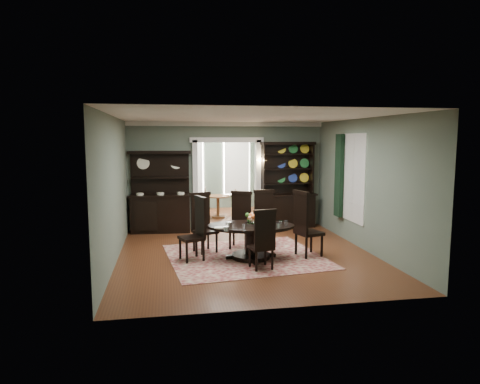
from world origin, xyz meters
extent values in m
cube|color=#5C3018|center=(0.00, 0.00, -0.01)|extent=(5.50, 6.00, 0.01)
cube|color=white|center=(0.00, 0.00, 3.00)|extent=(5.50, 6.00, 0.01)
cube|color=#606D5B|center=(-2.75, 0.00, 1.50)|extent=(0.01, 6.00, 3.00)
cube|color=#606D5B|center=(2.75, 0.00, 1.50)|extent=(0.01, 6.00, 3.00)
cube|color=#606D5B|center=(0.00, -3.00, 1.50)|extent=(5.50, 0.01, 3.00)
cube|color=#606D5B|center=(-1.83, 3.00, 1.50)|extent=(1.85, 0.01, 3.00)
cube|color=#606D5B|center=(1.83, 3.00, 1.50)|extent=(1.85, 0.01, 3.00)
cube|color=#606D5B|center=(0.00, 3.00, 2.75)|extent=(1.80, 0.01, 0.50)
cube|color=silver|center=(0.00, 2.95, 2.94)|extent=(5.50, 0.10, 0.12)
cube|color=#5C3018|center=(0.00, 4.75, -0.01)|extent=(3.50, 3.50, 0.01)
cube|color=white|center=(0.00, 4.75, 3.00)|extent=(3.50, 3.50, 0.01)
cube|color=#606D5B|center=(-1.75, 4.75, 1.50)|extent=(0.01, 3.50, 3.00)
cube|color=#606D5B|center=(1.75, 4.75, 1.50)|extent=(0.01, 3.50, 3.00)
cube|color=#606D5B|center=(0.00, 6.50, 1.50)|extent=(3.50, 0.01, 3.00)
cube|color=silver|center=(-0.85, 6.45, 1.55)|extent=(1.05, 0.06, 2.20)
cube|color=silver|center=(0.85, 6.45, 1.55)|extent=(1.05, 0.06, 2.20)
cube|color=silver|center=(-0.90, 3.00, 1.25)|extent=(0.14, 0.25, 2.50)
cube|color=silver|center=(0.90, 3.00, 1.25)|extent=(0.14, 0.25, 2.50)
cube|color=silver|center=(0.00, 3.00, 2.50)|extent=(2.08, 0.25, 0.14)
cube|color=white|center=(2.74, 0.60, 1.60)|extent=(0.02, 1.10, 2.00)
cube|color=silver|center=(2.73, 0.60, 1.60)|extent=(0.01, 1.22, 2.12)
cube|color=black|center=(2.65, 1.28, 1.60)|extent=(0.10, 0.35, 2.10)
cube|color=gold|center=(0.95, 2.92, 1.85)|extent=(0.08, 0.05, 0.18)
sphere|color=#FFD88C|center=(0.85, 2.77, 1.93)|extent=(0.07, 0.07, 0.07)
sphere|color=#FFD88C|center=(1.05, 2.77, 1.93)|extent=(0.07, 0.07, 0.07)
cube|color=maroon|center=(-0.05, -0.14, 0.01)|extent=(3.53, 3.27, 0.01)
ellipsoid|color=black|center=(0.05, -0.28, 0.70)|extent=(1.99, 1.41, 0.05)
cylinder|color=black|center=(0.05, -0.28, 0.67)|extent=(1.93, 1.93, 0.03)
cylinder|color=black|center=(0.05, -0.28, 0.37)|extent=(0.23, 0.23, 0.64)
cylinder|color=black|center=(0.05, -0.28, 0.05)|extent=(0.81, 0.81, 0.10)
cylinder|color=silver|center=(0.07, -0.33, 0.76)|extent=(0.31, 0.31, 0.06)
cube|color=black|center=(-0.86, 0.38, 0.47)|extent=(0.62, 0.61, 0.06)
cube|color=black|center=(-0.95, 0.57, 0.89)|extent=(0.45, 0.25, 0.80)
cube|color=black|center=(-0.95, 0.57, 1.30)|extent=(0.50, 0.28, 0.08)
cylinder|color=black|center=(-0.95, 0.13, 0.24)|extent=(0.05, 0.05, 0.47)
cylinder|color=black|center=(-0.62, 0.29, 0.24)|extent=(0.05, 0.05, 0.47)
cylinder|color=black|center=(-1.11, 0.47, 0.24)|extent=(0.05, 0.05, 0.47)
cylinder|color=black|center=(-0.77, 0.62, 0.24)|extent=(0.05, 0.05, 0.47)
cube|color=black|center=(-0.04, 0.62, 0.47)|extent=(0.60, 0.59, 0.06)
cube|color=black|center=(0.04, 0.81, 0.87)|extent=(0.45, 0.23, 0.79)
cube|color=black|center=(0.04, 0.81, 1.28)|extent=(0.50, 0.26, 0.08)
cylinder|color=black|center=(-0.28, 0.52, 0.23)|extent=(0.05, 0.05, 0.47)
cylinder|color=black|center=(0.06, 0.38, 0.23)|extent=(0.05, 0.05, 0.47)
cylinder|color=black|center=(-0.14, 0.86, 0.23)|extent=(0.05, 0.05, 0.47)
cylinder|color=black|center=(0.20, 0.72, 0.23)|extent=(0.05, 0.05, 0.47)
cube|color=black|center=(0.60, 0.73, 0.47)|extent=(0.47, 0.45, 0.06)
cube|color=black|center=(0.60, 0.93, 0.88)|extent=(0.47, 0.06, 0.79)
cube|color=black|center=(0.60, 0.93, 1.28)|extent=(0.51, 0.08, 0.08)
cylinder|color=black|center=(0.41, 0.54, 0.23)|extent=(0.05, 0.05, 0.47)
cylinder|color=black|center=(0.78, 0.54, 0.23)|extent=(0.05, 0.05, 0.47)
cylinder|color=black|center=(0.42, 0.91, 0.23)|extent=(0.05, 0.05, 0.47)
cylinder|color=black|center=(0.79, 0.91, 0.23)|extent=(0.05, 0.05, 0.47)
cube|color=black|center=(-1.20, -0.21, 0.48)|extent=(0.59, 0.60, 0.06)
cube|color=black|center=(-1.01, -0.15, 0.89)|extent=(0.21, 0.47, 0.81)
cube|color=black|center=(-1.01, -0.15, 1.30)|extent=(0.24, 0.51, 0.08)
cylinder|color=black|center=(-1.44, -0.10, 0.24)|extent=(0.05, 0.05, 0.48)
cylinder|color=black|center=(-1.32, -0.45, 0.24)|extent=(0.05, 0.05, 0.48)
cylinder|color=black|center=(-1.09, 0.02, 0.24)|extent=(0.05, 0.05, 0.48)
cylinder|color=black|center=(-0.96, -0.33, 0.24)|extent=(0.05, 0.05, 0.48)
cube|color=black|center=(1.33, -0.30, 0.51)|extent=(0.61, 0.62, 0.07)
cube|color=black|center=(1.12, -0.36, 0.95)|extent=(0.19, 0.51, 0.86)
cube|color=black|center=(1.12, -0.36, 1.40)|extent=(0.22, 0.55, 0.09)
cylinder|color=black|center=(1.57, -0.44, 0.25)|extent=(0.06, 0.06, 0.51)
cylinder|color=black|center=(1.47, -0.05, 0.25)|extent=(0.06, 0.06, 0.51)
cylinder|color=black|center=(1.19, -0.54, 0.25)|extent=(0.06, 0.06, 0.51)
cylinder|color=black|center=(1.08, -0.16, 0.25)|extent=(0.06, 0.06, 0.51)
cube|color=black|center=(0.10, -1.03, 0.43)|extent=(0.50, 0.48, 0.06)
cube|color=black|center=(0.14, -1.21, 0.80)|extent=(0.43, 0.13, 0.73)
cube|color=black|center=(0.14, -1.21, 1.17)|extent=(0.47, 0.15, 0.07)
cylinder|color=black|center=(0.23, -0.83, 0.21)|extent=(0.05, 0.05, 0.43)
cylinder|color=black|center=(-0.09, -0.90, 0.21)|extent=(0.05, 0.05, 0.43)
cylinder|color=black|center=(0.30, -1.16, 0.21)|extent=(0.05, 0.05, 0.43)
cylinder|color=black|center=(-0.03, -1.22, 0.21)|extent=(0.05, 0.05, 0.43)
cube|color=black|center=(-1.86, 2.70, 0.49)|extent=(1.61, 0.64, 0.99)
cube|color=black|center=(-1.86, 2.70, 1.01)|extent=(1.71, 0.69, 0.05)
cube|color=black|center=(-1.86, 2.92, 1.60)|extent=(1.58, 0.17, 1.16)
cube|color=black|center=(-1.86, 2.82, 1.48)|extent=(1.54, 0.37, 0.04)
cube|color=black|center=(-1.86, 2.80, 2.17)|extent=(1.70, 0.45, 0.08)
cube|color=black|center=(1.73, 2.69, 0.47)|extent=(1.50, 0.65, 0.94)
cube|color=black|center=(1.73, 2.69, 0.95)|extent=(1.61, 0.71, 0.04)
cube|color=black|center=(1.73, 2.90, 1.67)|extent=(1.46, 0.19, 1.42)
cube|color=black|center=(1.02, 2.79, 1.67)|extent=(0.08, 0.28, 1.46)
cube|color=black|center=(2.44, 2.79, 1.67)|extent=(0.08, 0.28, 1.46)
cube|color=black|center=(1.73, 2.77, 2.41)|extent=(1.59, 0.47, 0.08)
cube|color=black|center=(1.73, 2.79, 1.26)|extent=(1.48, 0.40, 0.03)
cube|color=black|center=(1.73, 2.79, 1.67)|extent=(1.48, 0.40, 0.03)
cube|color=black|center=(1.73, 2.79, 2.09)|extent=(1.48, 0.40, 0.03)
cylinder|color=brown|center=(-0.07, 4.54, 0.70)|extent=(0.77, 0.77, 0.04)
cylinder|color=brown|center=(-0.07, 4.54, 0.36)|extent=(0.10, 0.10, 0.68)
cylinder|color=brown|center=(-0.07, 4.54, 0.03)|extent=(0.42, 0.42, 0.06)
cylinder|color=brown|center=(-0.65, 4.72, 0.47)|extent=(0.41, 0.41, 0.04)
cube|color=brown|center=(-0.46, 4.70, 0.72)|extent=(0.07, 0.37, 0.52)
cylinder|color=brown|center=(-0.78, 4.88, 0.23)|extent=(0.04, 0.04, 0.47)
cylinder|color=brown|center=(-0.81, 4.59, 0.23)|extent=(0.04, 0.04, 0.47)
cylinder|color=brown|center=(-0.49, 4.85, 0.23)|extent=(0.04, 0.04, 0.47)
cylinder|color=brown|center=(-0.52, 4.56, 0.23)|extent=(0.04, 0.04, 0.47)
cylinder|color=brown|center=(0.68, 4.50, 0.43)|extent=(0.38, 0.38, 0.04)
cube|color=brown|center=(0.51, 4.51, 0.66)|extent=(0.04, 0.34, 0.47)
cylinder|color=brown|center=(0.80, 4.37, 0.21)|extent=(0.03, 0.03, 0.43)
cylinder|color=brown|center=(0.81, 4.63, 0.21)|extent=(0.03, 0.03, 0.43)
cylinder|color=brown|center=(0.54, 4.37, 0.21)|extent=(0.03, 0.03, 0.43)
cylinder|color=brown|center=(0.55, 4.64, 0.21)|extent=(0.03, 0.03, 0.43)
camera|label=1|loc=(-1.70, -8.98, 2.54)|focal=32.00mm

